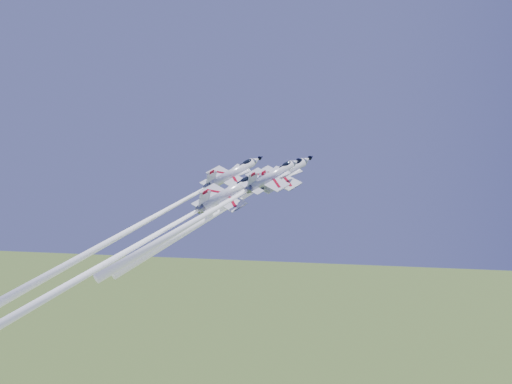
# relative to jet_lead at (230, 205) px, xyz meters

# --- Properties ---
(jet_lead) EXTENTS (24.06, 34.47, 33.30)m
(jet_lead) POSITION_rel_jet_lead_xyz_m (0.00, 0.00, 0.00)
(jet_lead) COLOR white
(jet_left) EXTENTS (29.90, 45.37, 50.61)m
(jet_left) POSITION_rel_jet_lead_xyz_m (-17.60, -5.45, -3.61)
(jet_left) COLOR white
(jet_right) EXTENTS (22.78, 32.93, 32.62)m
(jet_right) POSITION_rel_jet_lead_xyz_m (-1.56, -5.81, 0.23)
(jet_right) COLOR white
(jet_slot) EXTENTS (32.00, 48.75, 54.86)m
(jet_slot) POSITION_rel_jet_lead_xyz_m (-17.79, -17.02, -7.49)
(jet_slot) COLOR white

